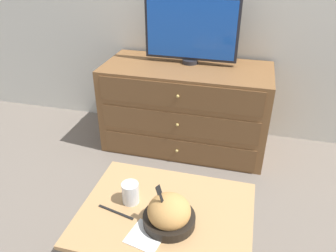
# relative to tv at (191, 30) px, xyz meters

# --- Properties ---
(ground_plane) EXTENTS (12.00, 12.00, 0.00)m
(ground_plane) POSITION_rel_tv_xyz_m (0.14, 0.24, -0.94)
(ground_plane) COLOR #70665B
(dresser) EXTENTS (1.27, 0.60, 0.68)m
(dresser) POSITION_rel_tv_xyz_m (-0.01, -0.08, -0.60)
(dresser) COLOR brown
(dresser) RESTS_ON ground_plane
(tv) EXTENTS (0.70, 0.12, 0.49)m
(tv) POSITION_rel_tv_xyz_m (0.00, 0.00, 0.00)
(tv) COLOR #232328
(tv) RESTS_ON dresser
(coffee_table) EXTENTS (0.74, 0.57, 0.49)m
(coffee_table) POSITION_rel_tv_xyz_m (0.18, -1.39, -0.53)
(coffee_table) COLOR tan
(coffee_table) RESTS_ON ground_plane
(takeout_bowl) EXTENTS (0.22, 0.22, 0.20)m
(takeout_bowl) POSITION_rel_tv_xyz_m (0.21, -1.45, -0.40)
(takeout_bowl) COLOR black
(takeout_bowl) RESTS_ON coffee_table
(drink_cup) EXTENTS (0.08, 0.08, 0.10)m
(drink_cup) POSITION_rel_tv_xyz_m (0.01, -1.37, -0.41)
(drink_cup) COLOR beige
(drink_cup) RESTS_ON coffee_table
(napkin) EXTENTS (0.16, 0.16, 0.00)m
(napkin) POSITION_rel_tv_xyz_m (0.13, -1.54, -0.45)
(napkin) COLOR white
(napkin) RESTS_ON coffee_table
(knife) EXTENTS (0.18, 0.05, 0.01)m
(knife) POSITION_rel_tv_xyz_m (-0.03, -1.45, -0.45)
(knife) COLOR black
(knife) RESTS_ON coffee_table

